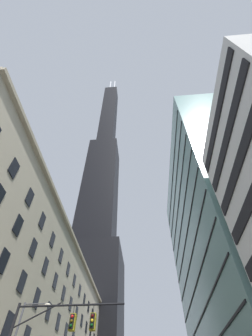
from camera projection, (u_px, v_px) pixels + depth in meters
station_building at (16, 321)px, 39.79m from camera, size 18.06×74.85×27.36m
dark_skyscraper at (98, 212)px, 110.21m from camera, size 23.76×23.76×236.28m
glass_office_midrise at (228, 247)px, 40.58m from camera, size 14.17×37.07×45.05m
traffic_signal_mast at (53, 336)px, 15.63m from camera, size 8.13×0.63×7.42m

